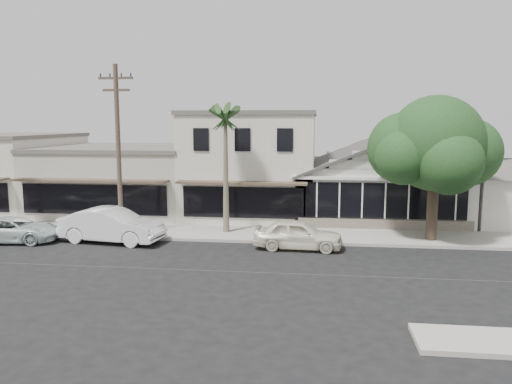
# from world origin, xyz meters

# --- Properties ---
(ground) EXTENTS (140.00, 140.00, 0.00)m
(ground) POSITION_xyz_m (0.00, 0.00, 0.00)
(ground) COLOR black
(ground) RESTS_ON ground
(sidewalk_north) EXTENTS (90.00, 3.50, 0.15)m
(sidewalk_north) POSITION_xyz_m (-8.00, 6.75, 0.07)
(sidewalk_north) COLOR #9E9991
(sidewalk_north) RESTS_ON ground
(corner_shop) EXTENTS (10.40, 8.60, 5.10)m
(corner_shop) POSITION_xyz_m (5.00, 12.47, 2.62)
(corner_shop) COLOR beige
(corner_shop) RESTS_ON ground
(row_building_near) EXTENTS (8.00, 10.00, 6.50)m
(row_building_near) POSITION_xyz_m (-3.00, 13.50, 3.25)
(row_building_near) COLOR silver
(row_building_near) RESTS_ON ground
(row_building_midnear) EXTENTS (10.00, 10.00, 4.20)m
(row_building_midnear) POSITION_xyz_m (-12.00, 13.50, 2.10)
(row_building_midnear) COLOR #B1AE9F
(row_building_midnear) RESTS_ON ground
(utility_pole) EXTENTS (1.80, 0.24, 9.00)m
(utility_pole) POSITION_xyz_m (-9.00, 5.20, 4.79)
(utility_pole) COLOR brown
(utility_pole) RESTS_ON ground
(car_0) EXTENTS (4.33, 1.90, 1.45)m
(car_0) POSITION_xyz_m (0.36, 4.05, 0.73)
(car_0) COLOR white
(car_0) RESTS_ON ground
(car_1) EXTENTS (5.51, 2.56, 1.75)m
(car_1) POSITION_xyz_m (-9.12, 4.27, 0.87)
(car_1) COLOR white
(car_1) RESTS_ON ground
(car_2) EXTENTS (4.75, 2.54, 1.27)m
(car_2) POSITION_xyz_m (-14.12, 3.72, 0.63)
(car_2) COLOR silver
(car_2) RESTS_ON ground
(shade_tree) EXTENTS (6.69, 6.05, 7.42)m
(shade_tree) POSITION_xyz_m (6.98, 6.44, 4.89)
(shade_tree) COLOR #443529
(shade_tree) RESTS_ON ground
(palm_east) EXTENTS (2.91, 2.91, 7.39)m
(palm_east) POSITION_xyz_m (-3.65, 6.73, 6.32)
(palm_east) COLOR #726651
(palm_east) RESTS_ON ground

